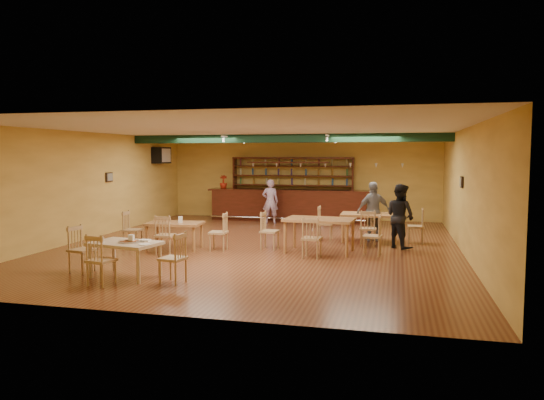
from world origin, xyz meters
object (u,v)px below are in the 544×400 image
(bar_counter, at_px, (289,205))
(dining_table_d, at_px, (319,235))
(near_table, at_px, (125,260))
(patron_right_a, at_px, (400,216))
(dining_table_c, at_px, (175,236))
(patron_bar, at_px, (270,201))
(dining_table_b, at_px, (370,228))

(bar_counter, distance_m, dining_table_d, 6.00)
(dining_table_d, xyz_separation_m, near_table, (-3.27, -3.45, -0.07))
(near_table, relative_size, patron_right_a, 0.79)
(dining_table_c, xyz_separation_m, dining_table_d, (3.58, 0.46, 0.07))
(patron_bar, bearing_deg, near_table, 73.30)
(bar_counter, distance_m, patron_right_a, 6.02)
(dining_table_b, relative_size, patron_right_a, 0.94)
(dining_table_c, distance_m, near_table, 3.00)
(dining_table_b, xyz_separation_m, patron_right_a, (0.80, -0.80, 0.43))
(near_table, distance_m, patron_bar, 8.35)
(patron_right_a, bearing_deg, dining_table_c, 60.91)
(bar_counter, bearing_deg, dining_table_b, -51.33)
(dining_table_d, distance_m, patron_bar, 5.43)
(dining_table_d, xyz_separation_m, patron_bar, (-2.43, 4.85, 0.35))
(dining_table_c, height_order, dining_table_d, dining_table_d)
(patron_right_a, bearing_deg, dining_table_b, 0.46)
(near_table, bearing_deg, dining_table_b, 60.27)
(dining_table_d, distance_m, patron_right_a, 2.21)
(dining_table_d, distance_m, near_table, 4.75)
(near_table, height_order, patron_bar, patron_bar)
(dining_table_d, xyz_separation_m, patron_right_a, (1.91, 1.05, 0.40))
(bar_counter, relative_size, dining_table_d, 3.52)
(bar_counter, relative_size, dining_table_b, 3.78)
(dining_table_b, distance_m, dining_table_d, 2.16)
(patron_right_a, bearing_deg, dining_table_d, 74.37)
(near_table, bearing_deg, bar_counter, 91.57)
(bar_counter, xyz_separation_m, patron_right_a, (3.86, -4.62, 0.25))
(dining_table_b, bearing_deg, patron_bar, 139.81)
(bar_counter, xyz_separation_m, dining_table_b, (3.06, -3.82, -0.18))
(patron_right_a, bearing_deg, near_table, 86.51)
(dining_table_b, relative_size, dining_table_c, 1.13)
(patron_bar, bearing_deg, patron_right_a, 127.86)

